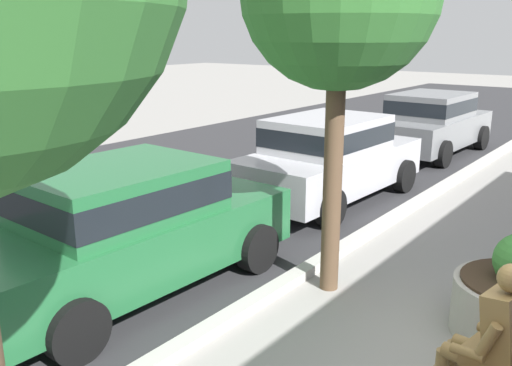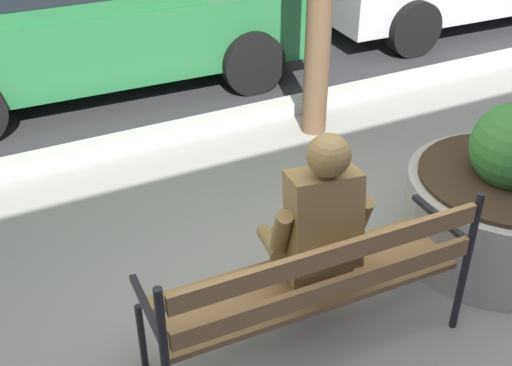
% 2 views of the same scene
% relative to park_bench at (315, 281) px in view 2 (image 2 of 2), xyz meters
% --- Properties ---
extents(ground_plane, '(80.00, 80.00, 0.00)m').
position_rel_park_bench_xyz_m(ground_plane, '(0.10, -0.14, -0.54)').
color(ground_plane, gray).
extents(curb_stone, '(60.00, 0.20, 0.12)m').
position_rel_park_bench_xyz_m(curb_stone, '(0.10, 2.76, -0.48)').
color(curb_stone, '#B2AFA8').
rests_on(curb_stone, ground).
extents(park_bench, '(1.81, 0.57, 0.95)m').
position_rel_park_bench_xyz_m(park_bench, '(0.00, 0.00, 0.00)').
color(park_bench, olive).
rests_on(park_bench, ground).
extents(bronze_statue_seated, '(0.72, 0.79, 1.37)m').
position_rel_park_bench_xyz_m(bronze_statue_seated, '(0.11, 0.21, 0.12)').
color(bronze_statue_seated, olive).
rests_on(bronze_statue_seated, ground).
extents(concrete_planter, '(1.26, 1.26, 1.10)m').
position_rel_park_bench_xyz_m(concrete_planter, '(1.60, 0.27, -0.16)').
color(concrete_planter, '#A8A399').
rests_on(concrete_planter, ground).
extents(parked_car_green, '(4.16, 2.04, 1.56)m').
position_rel_park_bench_xyz_m(parked_car_green, '(-0.11, 4.23, 0.30)').
color(parked_car_green, '#236638').
rests_on(parked_car_green, ground).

